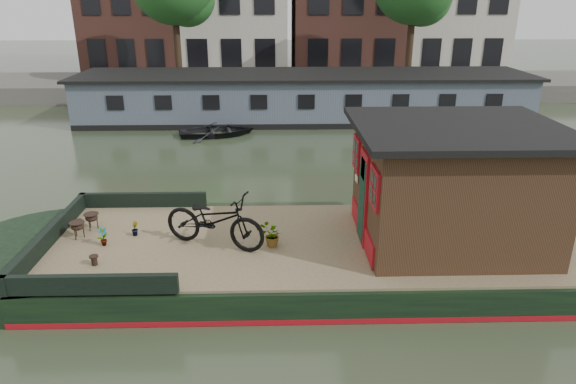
{
  "coord_description": "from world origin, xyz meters",
  "views": [
    {
      "loc": [
        -1.34,
        -9.52,
        5.38
      ],
      "look_at": [
        -1.08,
        0.5,
        1.54
      ],
      "focal_mm": 32.0,
      "sensor_mm": 36.0,
      "label": 1
    }
  ],
  "objects_px": {
    "brazier_rear": "(92,221)",
    "dinghy": "(217,128)",
    "bicycle": "(214,220)",
    "potted_plant_a": "(103,236)",
    "brazier_front": "(78,230)",
    "cabin": "(452,183)"
  },
  "relations": [
    {
      "from": "bicycle",
      "to": "brazier_rear",
      "type": "height_order",
      "value": "bicycle"
    },
    {
      "from": "bicycle",
      "to": "dinghy",
      "type": "distance_m",
      "value": 11.36
    },
    {
      "from": "potted_plant_a",
      "to": "dinghy",
      "type": "xyz_separation_m",
      "value": [
        1.12,
        11.21,
        -0.53
      ]
    },
    {
      "from": "bicycle",
      "to": "brazier_front",
      "type": "height_order",
      "value": "bicycle"
    },
    {
      "from": "brazier_front",
      "to": "dinghy",
      "type": "xyz_separation_m",
      "value": [
        1.74,
        10.84,
        -0.51
      ]
    },
    {
      "from": "potted_plant_a",
      "to": "brazier_front",
      "type": "relative_size",
      "value": 1.13
    },
    {
      "from": "brazier_front",
      "to": "brazier_rear",
      "type": "distance_m",
      "value": 0.46
    },
    {
      "from": "bicycle",
      "to": "dinghy",
      "type": "relative_size",
      "value": 0.7
    },
    {
      "from": "cabin",
      "to": "bicycle",
      "type": "height_order",
      "value": "cabin"
    },
    {
      "from": "bicycle",
      "to": "potted_plant_a",
      "type": "xyz_separation_m",
      "value": [
        -2.26,
        0.06,
        -0.36
      ]
    },
    {
      "from": "bicycle",
      "to": "potted_plant_a",
      "type": "height_order",
      "value": "bicycle"
    },
    {
      "from": "bicycle",
      "to": "potted_plant_a",
      "type": "bearing_deg",
      "value": 110.1
    },
    {
      "from": "potted_plant_a",
      "to": "dinghy",
      "type": "height_order",
      "value": "potted_plant_a"
    },
    {
      "from": "brazier_rear",
      "to": "dinghy",
      "type": "height_order",
      "value": "brazier_rear"
    },
    {
      "from": "bicycle",
      "to": "brazier_rear",
      "type": "bearing_deg",
      "value": 94.23
    },
    {
      "from": "cabin",
      "to": "brazier_front",
      "type": "distance_m",
      "value": 7.71
    },
    {
      "from": "bicycle",
      "to": "dinghy",
      "type": "xyz_separation_m",
      "value": [
        -1.15,
        11.27,
        -0.9
      ]
    },
    {
      "from": "dinghy",
      "to": "cabin",
      "type": "bearing_deg",
      "value": -164.61
    },
    {
      "from": "cabin",
      "to": "brazier_rear",
      "type": "distance_m",
      "value": 7.59
    },
    {
      "from": "cabin",
      "to": "potted_plant_a",
      "type": "bearing_deg",
      "value": -179.04
    },
    {
      "from": "potted_plant_a",
      "to": "bicycle",
      "type": "bearing_deg",
      "value": -1.5
    },
    {
      "from": "cabin",
      "to": "potted_plant_a",
      "type": "distance_m",
      "value": 7.08
    }
  ]
}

